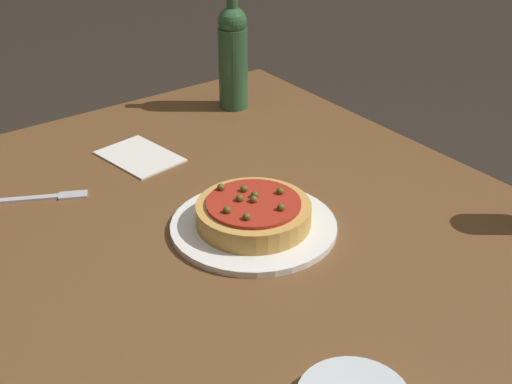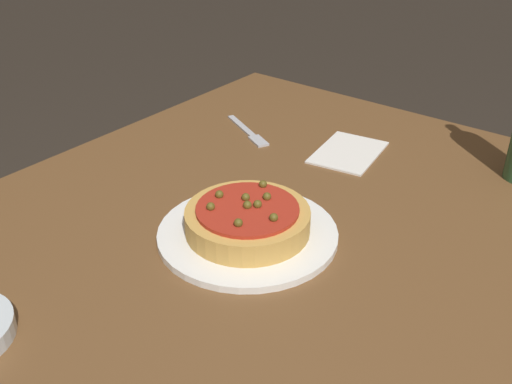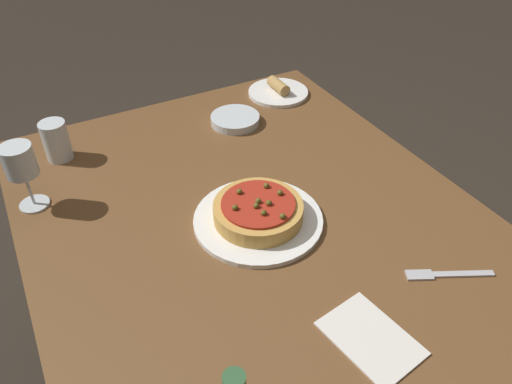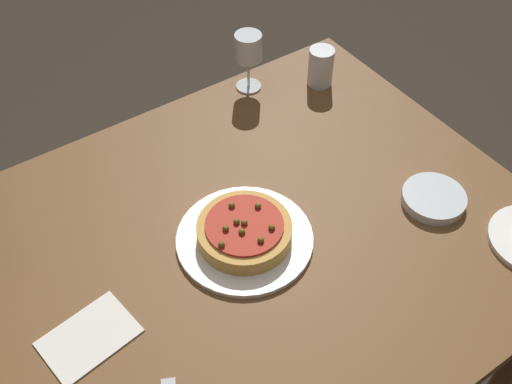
{
  "view_description": "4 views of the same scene",
  "coord_description": "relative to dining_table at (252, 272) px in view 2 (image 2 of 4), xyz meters",
  "views": [
    {
      "loc": [
        -0.87,
        0.63,
        1.39
      ],
      "look_at": [
        -0.01,
        -0.01,
        0.78
      ],
      "focal_mm": 50.0,
      "sensor_mm": 36.0,
      "label": 1
    },
    {
      "loc": [
        -0.65,
        -0.51,
        1.27
      ],
      "look_at": [
        -0.0,
        -0.01,
        0.8
      ],
      "focal_mm": 42.0,
      "sensor_mm": 36.0,
      "label": 2
    },
    {
      "loc": [
        0.73,
        -0.41,
        1.48
      ],
      "look_at": [
        -0.05,
        0.01,
        0.77
      ],
      "focal_mm": 35.0,
      "sensor_mm": 36.0,
      "label": 3
    },
    {
      "loc": [
        0.41,
        0.67,
        1.74
      ],
      "look_at": [
        -0.07,
        -0.04,
        0.79
      ],
      "focal_mm": 42.0,
      "sensor_mm": 36.0,
      "label": 4
    }
  ],
  "objects": [
    {
      "name": "dining_table",
      "position": [
        0.0,
        0.0,
        0.0
      ],
      "size": [
        1.3,
        1.01,
        0.71
      ],
      "color": "brown",
      "rests_on": "ground_plane"
    },
    {
      "name": "dinner_plate",
      "position": [
        -0.01,
        0.0,
        0.09
      ],
      "size": [
        0.3,
        0.3,
        0.01
      ],
      "color": "white",
      "rests_on": "dining_table"
    },
    {
      "name": "pizza",
      "position": [
        -0.01,
        0.0,
        0.11
      ],
      "size": [
        0.2,
        0.2,
        0.06
      ],
      "color": "gold",
      "rests_on": "dinner_plate"
    },
    {
      "name": "paper_napkin",
      "position": [
        0.36,
        0.03,
        0.08
      ],
      "size": [
        0.19,
        0.14,
        0.0
      ],
      "color": "silver",
      "rests_on": "dining_table"
    },
    {
      "name": "fork",
      "position": [
        0.31,
        0.25,
        0.08
      ],
      "size": [
        0.1,
        0.17,
        0.0
      ],
      "rotation": [
        0.0,
        0.0,
        -2.03
      ],
      "color": "#B7B7BC",
      "rests_on": "dining_table"
    }
  ]
}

